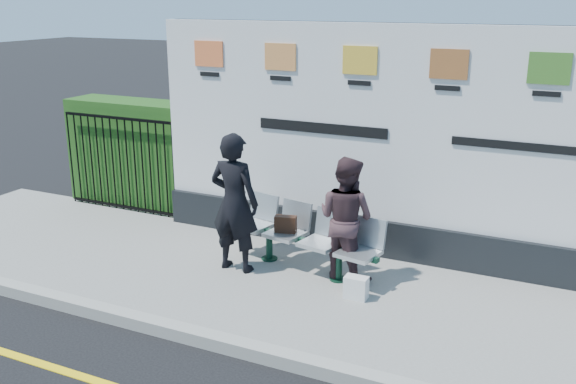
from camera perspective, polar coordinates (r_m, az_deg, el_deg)
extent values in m
cube|color=gray|center=(7.54, 6.91, -9.69)|extent=(14.00, 3.00, 0.12)
cube|color=gray|center=(6.30, 2.38, -15.24)|extent=(14.00, 0.18, 0.14)
cube|color=black|center=(8.50, 13.12, -4.57)|extent=(8.00, 0.30, 0.50)
cube|color=silver|center=(8.08, 13.83, 5.37)|extent=(8.00, 0.14, 2.50)
cube|color=#204B16|center=(10.84, -13.22, 3.44)|extent=(2.35, 0.70, 1.70)
imported|color=black|center=(7.91, -4.78, -0.96)|extent=(0.64, 0.42, 1.76)
imported|color=#3A262A|center=(7.71, 5.16, -2.37)|extent=(0.86, 0.74, 1.52)
cube|color=black|center=(8.13, -0.21, -2.87)|extent=(0.30, 0.18, 0.22)
cube|color=silver|center=(7.43, 6.07, -8.44)|extent=(0.26, 0.16, 0.26)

